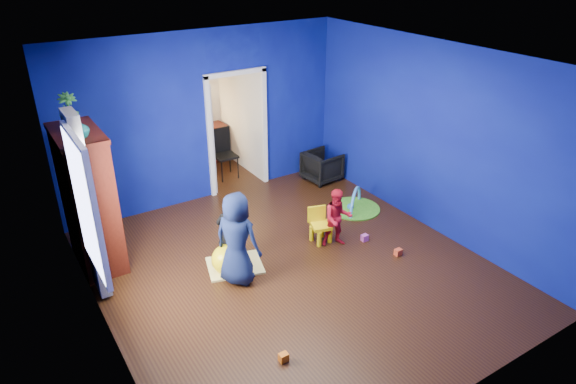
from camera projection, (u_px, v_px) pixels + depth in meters
floor at (293, 269)px, 7.18m from camera, size 5.00×5.50×0.01m
ceiling at (294, 60)px, 5.90m from camera, size 5.00×5.50×0.01m
wall_back at (204, 118)px, 8.62m from camera, size 5.00×0.02×2.90m
wall_front at (465, 285)px, 4.46m from camera, size 5.00×0.02×2.90m
wall_left at (92, 228)px, 5.34m from camera, size 0.02×5.50×2.90m
wall_right at (432, 138)px, 7.74m from camera, size 0.02×5.50×2.90m
alcove at (215, 111)px, 9.66m from camera, size 1.00×1.75×2.50m
armchair at (322, 166)px, 9.72m from camera, size 0.68×0.67×0.57m
child_black at (230, 233)px, 7.10m from camera, size 0.44×0.41×1.01m
child_navy at (237, 239)px, 6.67m from camera, size 0.70×0.76×1.30m
toddler_red at (338, 218)px, 7.57m from camera, size 0.54×0.49×0.91m
vase at (79, 129)px, 6.24m from camera, size 0.28×0.28×0.25m
potted_plant at (68, 110)px, 6.59m from camera, size 0.28×0.28×0.44m
tv_armoire at (89, 200)px, 6.95m from camera, size 0.58×1.14×1.96m
crt_tv at (91, 196)px, 6.95m from camera, size 0.46×0.70×0.54m
yellow_blanket at (235, 265)px, 7.24m from camera, size 0.89×0.78×0.03m
hopper_ball at (227, 259)px, 7.03m from camera, size 0.42×0.42×0.42m
kid_chair at (321, 227)px, 7.74m from camera, size 0.35×0.35×0.50m
play_mat at (355, 208)px, 8.78m from camera, size 0.85×0.85×0.02m
toy_arch at (355, 208)px, 8.77m from camera, size 0.63×0.52×0.76m
window_left at (84, 206)px, 5.56m from camera, size 0.03×0.95×1.55m
curtain at (88, 208)px, 6.17m from camera, size 0.14×0.42×2.40m
doorway at (237, 134)px, 9.08m from camera, size 1.16×0.10×2.10m
study_desk at (205, 144)px, 10.53m from camera, size 0.88×0.44×0.75m
desk_monitor at (200, 115)px, 10.36m from camera, size 0.40×0.05×0.32m
desk_lamp at (189, 120)px, 10.19m from camera, size 0.14×0.14×0.14m
folding_chair at (225, 155)px, 9.76m from camera, size 0.40×0.40×0.92m
book_shelf at (196, 62)px, 9.88m from camera, size 0.88×0.24×0.04m
toy_0 at (398, 252)px, 7.48m from camera, size 0.10×0.08×0.10m
toy_1 at (350, 206)px, 8.75m from camera, size 0.11×0.11×0.11m
toy_2 at (284, 357)px, 5.60m from camera, size 0.10×0.08×0.10m
toy_3 at (365, 238)px, 7.84m from camera, size 0.10×0.08×0.10m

